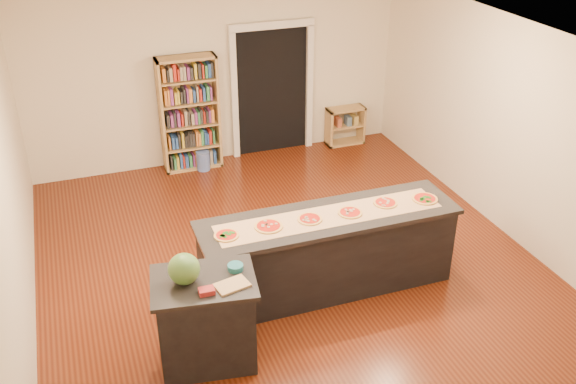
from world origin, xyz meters
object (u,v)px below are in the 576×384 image
object	(u,v)px
side_counter	(206,320)
low_shelf	(345,126)
watermelon	(184,269)
bookshelf	(190,114)
kitchen_island	(328,252)
waste_bin	(203,161)

from	to	relation	value
side_counter	low_shelf	size ratio (longest dim) A/B	1.50
low_shelf	watermelon	world-z (taller)	watermelon
bookshelf	watermelon	world-z (taller)	bookshelf
side_counter	low_shelf	bearing A→B (deg)	60.41
side_counter	bookshelf	xyz separation A→B (m)	(0.82, 4.44, 0.42)
kitchen_island	bookshelf	distance (m)	3.84
kitchen_island	low_shelf	world-z (taller)	kitchen_island
side_counter	bookshelf	world-z (taller)	bookshelf
bookshelf	low_shelf	xyz separation A→B (m)	(2.70, 0.02, -0.59)
bookshelf	waste_bin	world-z (taller)	bookshelf
bookshelf	watermelon	bearing A→B (deg)	-102.61
bookshelf	watermelon	size ratio (longest dim) A/B	6.08
side_counter	waste_bin	world-z (taller)	side_counter
bookshelf	kitchen_island	bearing A→B (deg)	-78.23
waste_bin	watermelon	distance (m)	4.50
bookshelf	waste_bin	distance (m)	0.79
kitchen_island	waste_bin	size ratio (longest dim) A/B	9.59
side_counter	watermelon	size ratio (longest dim) A/B	3.29
side_counter	waste_bin	distance (m)	4.40
side_counter	kitchen_island	bearing A→B (deg)	32.56
kitchen_island	bookshelf	size ratio (longest dim) A/B	1.62
side_counter	bookshelf	size ratio (longest dim) A/B	0.54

